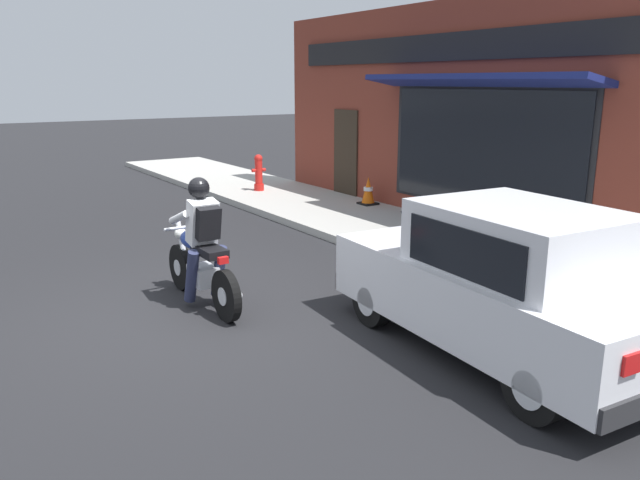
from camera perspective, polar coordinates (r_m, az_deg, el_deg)
name	(u,v)px	position (r m, az deg, el deg)	size (l,w,h in m)	color
ground_plane	(189,314)	(7.76, -11.92, -6.66)	(80.00, 80.00, 0.00)	black
sidewalk_curb	(354,219)	(12.49, 3.13, 1.96)	(2.60, 22.00, 0.14)	#ADAAA3
storefront_building	(443,115)	(12.60, 11.17, 11.19)	(1.25, 10.31, 4.20)	maroon
motorcycle_with_rider	(202,253)	(7.86, -10.78, -1.14)	(0.56, 2.02, 1.62)	black
car_hatchback	(502,282)	(6.57, 16.34, -3.74)	(1.91, 3.89, 1.57)	black
trash_bin	(597,253)	(8.62, 24.01, -1.07)	(0.56, 0.56, 0.98)	#514C47
traffic_cone	(368,191)	(13.56, 4.43, 4.48)	(0.36, 0.36, 0.60)	black
fire_hydrant	(259,173)	(15.33, -5.63, 6.13)	(0.36, 0.24, 0.88)	red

